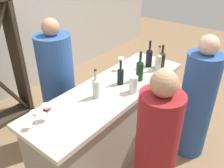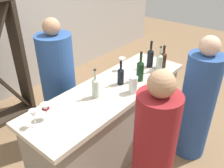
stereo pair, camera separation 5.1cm
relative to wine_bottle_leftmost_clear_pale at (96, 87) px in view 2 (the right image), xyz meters
The scene contains 15 objects.
ground_plane 1.08m from the wine_bottle_leftmost_clear_pale, ahead, with size 12.00×12.00×0.00m, color #846647.
bar_counter 0.63m from the wine_bottle_leftmost_clear_pale, ahead, with size 2.03×0.64×0.94m.
wine_bottle_leftmost_clear_pale is the anchor object (origin of this frame).
wine_bottle_second_left_near_black 0.36m from the wine_bottle_leftmost_clear_pale, ahead, with size 0.07×0.07×0.27m.
wine_bottle_center_dark_green 0.58m from the wine_bottle_leftmost_clear_pale, 13.99° to the right, with size 0.08×0.08×0.34m.
wine_bottle_second_right_clear_pale 0.93m from the wine_bottle_leftmost_clear_pale, 11.17° to the right, with size 0.07×0.07×0.31m.
wine_bottle_rightmost_near_black 0.93m from the wine_bottle_leftmost_clear_pale, ahead, with size 0.08×0.08×0.33m.
wine_bottle_far_right_amber_brown 1.04m from the wine_bottle_leftmost_clear_pale, ahead, with size 0.08×0.08×0.28m.
wine_glass_near_left 0.65m from the wine_bottle_leftmost_clear_pale, behind, with size 0.07×0.07×0.16m.
wine_glass_near_center 0.53m from the wine_bottle_leftmost_clear_pale, behind, with size 0.08×0.08×0.15m.
wine_glass_near_right 0.67m from the wine_bottle_leftmost_clear_pale, 14.98° to the left, with size 0.08×0.08×0.15m.
water_pitcher 0.38m from the wine_bottle_leftmost_clear_pale, 37.02° to the right, with size 0.09×0.09×0.18m.
person_left_guest 0.86m from the wine_bottle_leftmost_clear_pale, 102.54° to the right, with size 0.42×0.42×1.55m.
person_center_guest 1.20m from the wine_bottle_leftmost_clear_pale, 38.73° to the right, with size 0.49×0.49×1.49m.
person_server_behind 0.74m from the wine_bottle_leftmost_clear_pale, 85.37° to the left, with size 0.48×0.48×1.60m.
Camera 2 is at (-1.64, -1.37, 2.22)m, focal length 37.97 mm.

